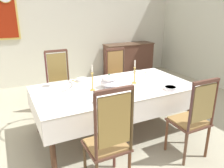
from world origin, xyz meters
TOP-DOWN VIEW (x-y plane):
  - ground at (0.00, 0.00)m, footprint 6.48×5.92m
  - back_wall at (0.00, 3.00)m, footprint 6.48×0.08m
  - dining_table at (0.00, 0.03)m, footprint 2.35×1.22m
  - tablecloth at (0.00, 0.03)m, footprint 2.37×1.24m
  - chair_south_a at (-0.58, -0.98)m, footprint 0.44×0.42m
  - chair_north_a at (-0.58, 1.05)m, footprint 0.44×0.42m
  - chair_south_b at (0.60, -0.98)m, footprint 0.44×0.42m
  - chair_north_b at (0.60, 1.05)m, footprint 0.44×0.42m
  - soup_tureen at (-0.09, 0.03)m, footprint 0.27×0.27m
  - candlestick_west at (-0.35, 0.03)m, footprint 0.07×0.07m
  - candlestick_east at (0.35, 0.03)m, footprint 0.07×0.07m
  - bowl_near_left at (-0.33, 0.53)m, footprint 0.19×0.19m
  - bowl_near_right at (0.72, 0.51)m, footprint 0.17×0.17m
  - bowl_far_left at (0.67, -0.44)m, footprint 0.19×0.19m
  - bowl_far_right at (-0.44, -0.41)m, footprint 0.17×0.17m
  - spoon_primary at (-0.47, 0.56)m, footprint 0.06×0.17m
  - spoon_secondary at (0.83, 0.53)m, footprint 0.06×0.18m
  - sideboard at (1.82, 2.68)m, footprint 1.44×0.48m

SIDE VIEW (x-z plane):
  - ground at x=0.00m, z-range -0.04..0.00m
  - sideboard at x=1.82m, z-range 0.00..0.91m
  - chair_south_b at x=0.60m, z-range 0.02..1.13m
  - chair_north_b at x=0.60m, z-range 0.02..1.13m
  - chair_north_a at x=-0.58m, z-range 0.01..1.18m
  - chair_south_a at x=-0.58m, z-range 0.00..1.21m
  - dining_table at x=0.00m, z-range 0.31..1.07m
  - tablecloth at x=0.00m, z-range 0.53..0.85m
  - spoon_primary at x=-0.47m, z-range 0.76..0.77m
  - spoon_secondary at x=0.83m, z-range 0.76..0.77m
  - bowl_near_right at x=0.72m, z-range 0.76..0.80m
  - bowl_near_left at x=-0.33m, z-range 0.76..0.80m
  - bowl_far_right at x=-0.44m, z-range 0.76..0.81m
  - bowl_far_left at x=0.67m, z-range 0.76..0.81m
  - soup_tureen at x=-0.09m, z-range 0.76..0.97m
  - candlestick_east at x=0.35m, z-range 0.73..1.10m
  - candlestick_west at x=-0.35m, z-range 0.73..1.10m
  - back_wall at x=0.00m, z-range 0.00..3.13m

